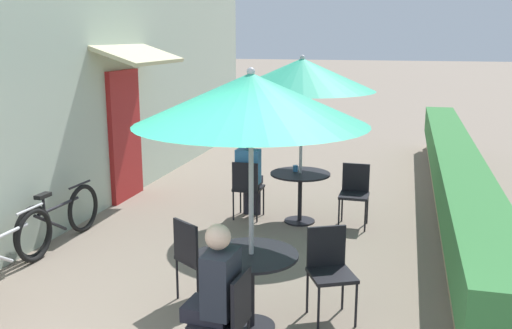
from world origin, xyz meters
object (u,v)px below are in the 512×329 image
at_px(patio_table_near, 251,272).
at_px(bicycle_second, 59,218).
at_px(patio_umbrella_near, 251,99).
at_px(cafe_chair_near_left, 195,254).
at_px(seated_patron_mid_right, 249,172).
at_px(bicycle_leaning, 4,250).
at_px(patio_table_mid, 300,185).
at_px(cafe_chair_mid_right, 247,185).
at_px(cafe_chair_near_back, 329,266).
at_px(coffee_cup_mid, 295,168).
at_px(cafe_chair_mid_left, 355,190).
at_px(patio_umbrella_mid, 302,75).
at_px(cafe_chair_near_right, 228,315).
at_px(seated_patron_near_right, 215,293).

xyz_separation_m(patio_table_near, bicycle_second, (-2.95, 1.46, -0.21)).
bearing_deg(patio_table_near, patio_umbrella_near, -116.57).
xyz_separation_m(patio_umbrella_near, cafe_chair_near_left, (-0.68, 0.36, -1.59)).
relative_size(patio_table_near, cafe_chair_near_left, 0.98).
relative_size(patio_table_near, seated_patron_mid_right, 0.68).
relative_size(bicycle_leaning, bicycle_second, 0.99).
bearing_deg(patio_table_mid, bicycle_second, -149.38).
relative_size(patio_umbrella_near, cafe_chair_mid_right, 2.73).
bearing_deg(patio_umbrella_near, cafe_chair_near_back, 31.77).
height_order(patio_table_mid, coffee_cup_mid, coffee_cup_mid).
height_order(cafe_chair_near_left, cafe_chair_mid_left, same).
relative_size(patio_umbrella_mid, cafe_chair_mid_right, 2.73).
distance_m(cafe_chair_near_right, seated_patron_mid_right, 4.05).
bearing_deg(cafe_chair_near_back, patio_umbrella_near, 5.70).
bearing_deg(seated_patron_near_right, patio_table_near, -2.64).
xyz_separation_m(patio_table_near, cafe_chair_mid_right, (-0.89, 3.06, -0.03)).
xyz_separation_m(cafe_chair_near_right, seated_patron_mid_right, (-0.92, 3.94, 0.17)).
height_order(patio_table_near, patio_table_mid, same).
relative_size(patio_umbrella_near, patio_table_mid, 2.79).
xyz_separation_m(cafe_chair_near_back, coffee_cup_mid, (-0.87, 2.80, 0.25)).
height_order(patio_umbrella_mid, bicycle_second, patio_umbrella_mid).
height_order(patio_table_mid, seated_patron_mid_right, seated_patron_mid_right).
height_order(patio_umbrella_near, seated_patron_mid_right, patio_umbrella_near).
height_order(patio_table_near, bicycle_second, bicycle_second).
bearing_deg(patio_umbrella_mid, cafe_chair_near_back, -73.98).
bearing_deg(cafe_chair_near_left, patio_umbrella_mid, 112.65).
bearing_deg(cafe_chair_near_right, bicycle_second, 57.08).
bearing_deg(cafe_chair_mid_left, patio_table_mid, 5.70).
bearing_deg(cafe_chair_mid_right, patio_table_near, -73.11).
distance_m(patio_table_near, bicycle_second, 3.30).
distance_m(cafe_chair_near_back, bicycle_second, 3.76).
xyz_separation_m(seated_patron_near_right, patio_umbrella_mid, (-0.04, 3.89, 1.42)).
bearing_deg(patio_umbrella_mid, bicycle_second, -149.38).
xyz_separation_m(patio_table_mid, patio_umbrella_mid, (0.00, 0.00, 1.56)).
relative_size(cafe_chair_mid_left, bicycle_second, 0.52).
relative_size(cafe_chair_near_right, cafe_chair_near_back, 1.00).
relative_size(cafe_chair_near_back, cafe_chair_mid_right, 1.00).
xyz_separation_m(patio_table_near, patio_umbrella_near, (-0.00, -0.00, 1.56)).
height_order(patio_umbrella_near, cafe_chair_near_back, patio_umbrella_near).
bearing_deg(patio_table_near, cafe_chair_near_right, -88.23).
bearing_deg(patio_table_mid, seated_patron_mid_right, 176.75).
relative_size(cafe_chair_near_right, coffee_cup_mid, 9.67).
bearing_deg(cafe_chair_mid_left, bicycle_second, 26.45).
bearing_deg(seated_patron_mid_right, bicycle_second, -139.58).
xyz_separation_m(seated_patron_mid_right, bicycle_leaning, (-2.03, -2.81, -0.35)).
bearing_deg(patio_umbrella_near, coffee_cup_mid, 93.82).
height_order(seated_patron_near_right, seated_patron_mid_right, same).
height_order(cafe_chair_near_left, patio_umbrella_mid, patio_umbrella_mid).
distance_m(cafe_chair_near_left, cafe_chair_mid_left, 3.12).
bearing_deg(cafe_chair_mid_right, cafe_chair_near_right, -75.92).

